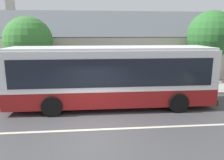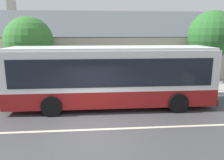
% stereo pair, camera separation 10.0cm
% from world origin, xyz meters
% --- Properties ---
extents(ground_plane, '(300.00, 300.00, 0.00)m').
position_xyz_m(ground_plane, '(0.00, 0.00, 0.00)').
color(ground_plane, '#424244').
extents(sidewalk_far, '(60.00, 3.00, 0.15)m').
position_xyz_m(sidewalk_far, '(0.00, 6.00, 0.07)').
color(sidewalk_far, '#ADAAA3').
rests_on(sidewalk_far, ground).
extents(lane_divider_stripe, '(60.00, 0.16, 0.01)m').
position_xyz_m(lane_divider_stripe, '(0.00, 0.00, 0.00)').
color(lane_divider_stripe, beige).
rests_on(lane_divider_stripe, ground).
extents(community_building, '(25.56, 10.37, 7.01)m').
position_xyz_m(community_building, '(-1.03, 13.85, 1.90)').
color(community_building, beige).
rests_on(community_building, ground).
extents(transit_bus, '(10.71, 2.82, 3.21)m').
position_xyz_m(transit_bus, '(0.97, 2.90, 1.72)').
color(transit_bus, maroon).
rests_on(transit_bus, ground).
extents(bench_down_street, '(1.90, 0.51, 0.94)m').
position_xyz_m(bench_down_street, '(-2.13, 6.03, 0.58)').
color(bench_down_street, brown).
rests_on(bench_down_street, sidewalk_far).
extents(street_tree_primary, '(3.41, 3.41, 5.48)m').
position_xyz_m(street_tree_primary, '(8.66, 7.02, 3.68)').
color(street_tree_primary, '#4C3828').
rests_on(street_tree_primary, ground).
extents(street_tree_secondary, '(3.31, 3.31, 5.01)m').
position_xyz_m(street_tree_secondary, '(-4.33, 7.17, 3.34)').
color(street_tree_secondary, '#4C3828').
rests_on(street_tree_secondary, ground).
extents(bus_stop_sign, '(0.36, 0.07, 2.40)m').
position_xyz_m(bus_stop_sign, '(8.06, 4.99, 1.64)').
color(bus_stop_sign, gray).
rests_on(bus_stop_sign, sidewalk_far).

